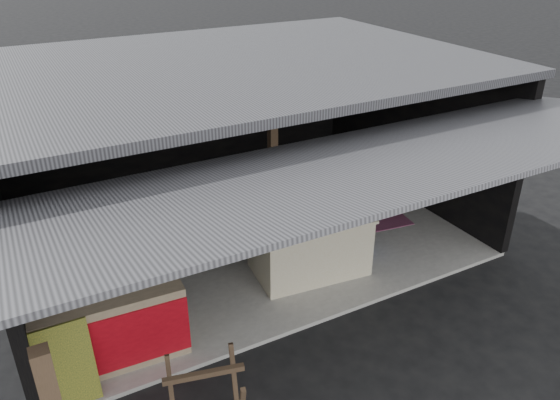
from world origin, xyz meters
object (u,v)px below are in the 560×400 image
sawhorse (205,394)px  plastic_chair (343,187)px  neighbor_stall (110,320)px  banana_table (309,243)px  white_crate (279,222)px  water_barrel (361,235)px

sawhorse → plastic_chair: plastic_chair is taller
neighbor_stall → plastic_chair: size_ratio=2.02×
banana_table → sawhorse: bearing=-134.8°
white_crate → sawhorse: size_ratio=1.03×
sawhorse → water_barrel: sawhorse is taller
plastic_chair → white_crate: bearing=-174.1°
neighbor_stall → plastic_chair: bearing=23.7°
sawhorse → plastic_chair: bearing=53.2°
neighbor_stall → plastic_chair: 4.84m
banana_table → neighbor_stall: 3.07m
white_crate → banana_table: bearing=-78.5°
banana_table → white_crate: 0.82m
water_barrel → plastic_chair: size_ratio=0.52×
water_barrel → plastic_chair: 1.25m
sawhorse → water_barrel: 4.10m
sawhorse → white_crate: bearing=63.2°
banana_table → white_crate: size_ratio=2.02×
plastic_chair → water_barrel: bearing=-121.1°
white_crate → sawhorse: bearing=-124.1°
white_crate → sawhorse: 3.65m
sawhorse → plastic_chair: 5.10m
water_barrel → plastic_chair: plastic_chair is taller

